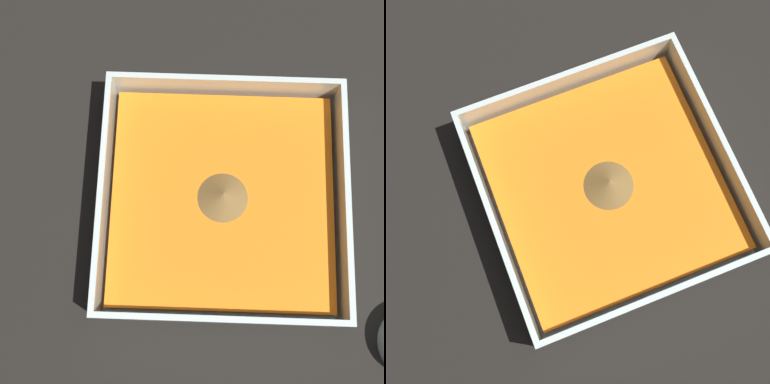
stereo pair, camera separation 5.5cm
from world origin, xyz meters
TOP-DOWN VIEW (x-y plane):
  - ground_plane at (0.00, 0.00)m, footprint 4.00×4.00m
  - square_dish at (-0.02, 0.03)m, footprint 0.25×0.25m

SIDE VIEW (x-z plane):
  - ground_plane at x=0.00m, z-range 0.00..0.00m
  - square_dish at x=-0.02m, z-range -0.01..0.05m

